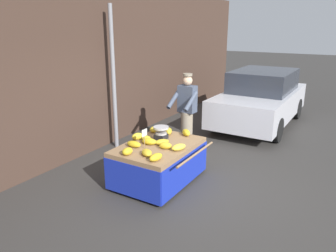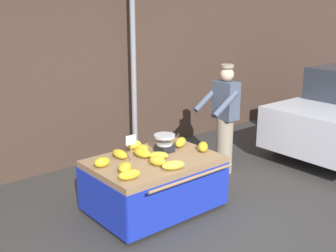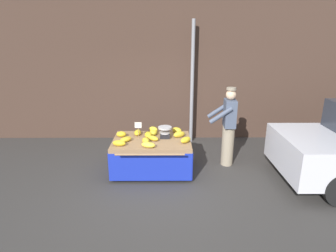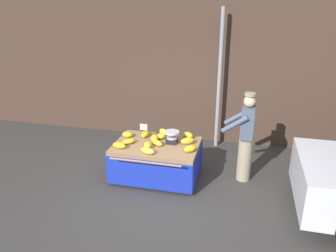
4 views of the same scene
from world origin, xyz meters
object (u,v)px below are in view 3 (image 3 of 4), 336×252
at_px(banana_bunch_3, 177,130).
at_px(banana_bunch_8, 153,138).
at_px(banana_bunch_6, 119,143).
at_px(banana_bunch_10, 153,129).
at_px(weighing_scale, 165,132).
at_px(banana_bunch_4, 126,139).
at_px(banana_bunch_2, 148,145).
at_px(banana_bunch_9, 146,141).
at_px(banana_bunch_0, 148,135).
at_px(vendor_person, 228,127).
at_px(price_sign, 138,127).
at_px(banana_bunch_5, 153,133).
at_px(banana_bunch_11, 186,140).
at_px(banana_bunch_12, 121,134).
at_px(street_pole, 192,84).
at_px(banana_bunch_7, 138,133).
at_px(banana_cart, 152,148).
at_px(banana_bunch_1, 179,134).

distance_m(banana_bunch_3, banana_bunch_8, 0.68).
bearing_deg(banana_bunch_6, banana_bunch_10, 52.31).
distance_m(weighing_scale, banana_bunch_4, 0.82).
bearing_deg(banana_bunch_2, banana_bunch_8, 78.59).
distance_m(banana_bunch_4, banana_bunch_9, 0.42).
height_order(banana_bunch_0, vendor_person, vendor_person).
bearing_deg(banana_bunch_6, weighing_scale, 27.87).
distance_m(price_sign, banana_bunch_5, 0.39).
bearing_deg(banana_bunch_11, banana_bunch_0, 156.94).
bearing_deg(banana_bunch_3, banana_bunch_4, -153.06).
bearing_deg(banana_bunch_12, price_sign, -11.90).
bearing_deg(price_sign, banana_bunch_0, 12.58).
relative_size(banana_bunch_3, banana_bunch_9, 1.01).
bearing_deg(banana_bunch_4, street_pole, 52.06).
distance_m(banana_bunch_0, banana_bunch_9, 0.35).
bearing_deg(banana_bunch_8, banana_bunch_7, 135.15).
height_order(banana_bunch_0, banana_bunch_8, banana_bunch_0).
distance_m(banana_cart, price_sign, 0.53).
height_order(price_sign, banana_bunch_7, price_sign).
height_order(street_pole, banana_bunch_10, street_pole).
relative_size(banana_cart, banana_bunch_12, 7.93).
relative_size(banana_bunch_0, vendor_person, 0.16).
height_order(banana_bunch_4, banana_bunch_5, banana_bunch_5).
bearing_deg(banana_bunch_0, banana_bunch_5, 52.88).
xyz_separation_m(banana_bunch_11, vendor_person, (0.94, 0.49, 0.11)).
distance_m(banana_bunch_6, banana_bunch_12, 0.52).
relative_size(banana_bunch_2, banana_bunch_4, 1.09).
bearing_deg(banana_bunch_2, banana_bunch_4, 145.91).
distance_m(banana_bunch_0, banana_bunch_5, 0.16).
distance_m(banana_bunch_7, banana_bunch_9, 0.55).
xyz_separation_m(banana_bunch_0, banana_bunch_3, (0.60, 0.28, 0.01)).
bearing_deg(banana_bunch_2, street_pole, 65.54).
bearing_deg(banana_bunch_12, weighing_scale, -3.47).
bearing_deg(banana_bunch_11, banana_bunch_8, 168.73).
bearing_deg(banana_bunch_9, banana_bunch_6, -164.71).
height_order(banana_cart, banana_bunch_6, banana_bunch_6).
bearing_deg(weighing_scale, banana_bunch_11, -35.98).
bearing_deg(banana_bunch_12, banana_bunch_7, 19.90).
bearing_deg(banana_bunch_4, banana_bunch_8, 6.27).
bearing_deg(banana_bunch_10, banana_bunch_1, -30.07).
height_order(banana_bunch_3, banana_bunch_5, banana_bunch_3).
bearing_deg(banana_bunch_7, banana_bunch_10, 26.77).
relative_size(price_sign, banana_bunch_11, 1.32).
bearing_deg(banana_bunch_6, banana_bunch_12, 94.02).
height_order(banana_bunch_0, banana_bunch_11, banana_bunch_11).
relative_size(banana_bunch_1, banana_bunch_9, 1.23).
relative_size(banana_bunch_6, banana_bunch_7, 0.95).
xyz_separation_m(banana_bunch_4, vendor_person, (2.13, 0.42, 0.12)).
xyz_separation_m(price_sign, banana_bunch_9, (0.17, -0.31, -0.19)).
bearing_deg(banana_bunch_4, banana_bunch_9, -13.63).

